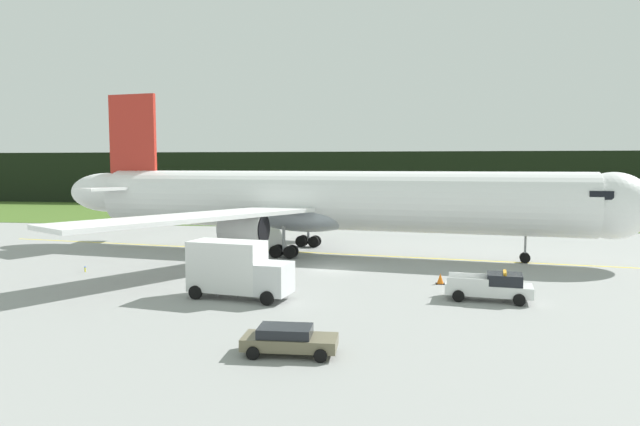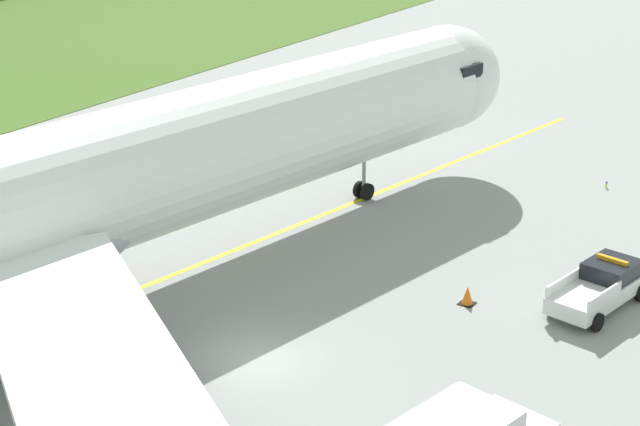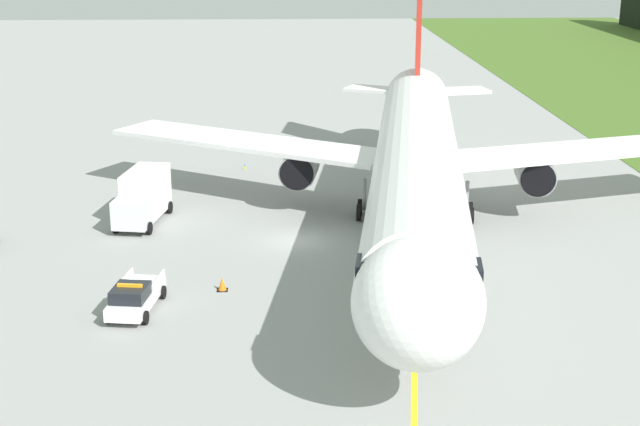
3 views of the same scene
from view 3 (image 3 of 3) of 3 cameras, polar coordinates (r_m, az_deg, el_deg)
ground at (r=62.59m, az=-1.60°, el=-1.74°), size 320.00×320.00×0.00m
taxiway_centerline_main at (r=64.34m, az=5.88°, el=-1.28°), size 75.40×11.06×0.01m
airliner at (r=63.41m, az=6.02°, el=3.24°), size 58.26×48.55×16.24m
ops_pickup_truck at (r=51.94m, az=-11.40°, el=-5.10°), size 5.58×2.86×1.94m
catering_truck at (r=67.21m, az=-10.91°, el=1.02°), size 7.02×3.63×3.87m
apron_cone at (r=54.35m, az=-6.08°, el=-4.40°), size 0.64×0.64×0.80m
taxiway_edge_light_west at (r=81.29m, az=-4.69°, el=2.87°), size 0.12×0.12×0.47m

